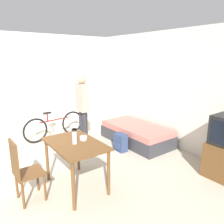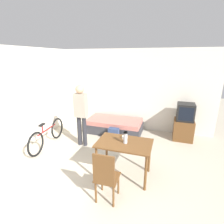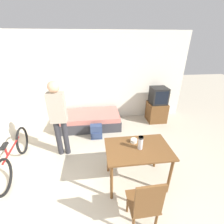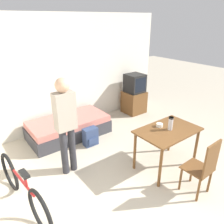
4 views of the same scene
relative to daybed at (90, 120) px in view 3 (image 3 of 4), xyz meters
name	(u,v)px [view 3 (image 3 of 4)]	position (x,y,z in m)	size (l,w,h in m)	color
wall_back	(96,79)	(0.27, 0.57, 1.13)	(5.71, 0.06, 2.70)	silver
daybed	(90,120)	(0.00, 0.00, 0.00)	(1.83, 0.93, 0.44)	#333338
tv	(157,106)	(2.17, 0.11, 0.31)	(0.57, 0.54, 1.14)	brown
dining_table	(138,153)	(0.88, -2.14, 0.45)	(1.10, 0.72, 0.78)	brown
wooden_chair	(145,204)	(0.77, -2.94, 0.32)	(0.40, 0.40, 0.98)	brown
bicycle	(14,156)	(-1.50, -1.53, 0.11)	(0.21, 1.70, 0.74)	black
person_standing	(58,115)	(-0.59, -1.18, 0.80)	(0.34, 0.23, 1.74)	#28282D
thermos_flask	(141,142)	(0.90, -2.15, 0.70)	(0.08, 0.08, 0.24)	#B7B7BC
mate_bowl	(134,141)	(0.85, -1.97, 0.59)	(0.12, 0.12, 0.06)	beige
backpack	(96,132)	(0.18, -0.66, -0.02)	(0.31, 0.22, 0.40)	navy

